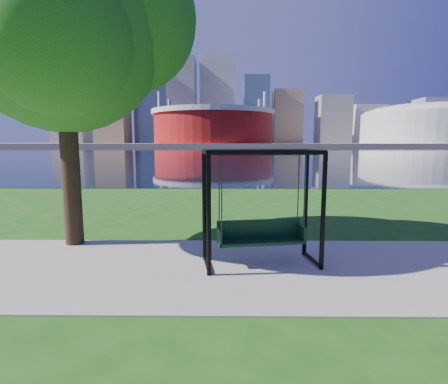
{
  "coord_description": "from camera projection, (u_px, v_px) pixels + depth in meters",
  "views": [
    {
      "loc": [
        -0.15,
        -7.33,
        2.56
      ],
      "look_at": [
        -0.23,
        0.0,
        1.52
      ],
      "focal_mm": 28.0,
      "sensor_mm": 36.0,
      "label": 1
    }
  ],
  "objects": [
    {
      "name": "park_tree",
      "position": [
        60.0,
        23.0,
        8.17
      ],
      "size": [
        6.18,
        5.58,
        7.68
      ],
      "color": "black",
      "rests_on": "ground"
    },
    {
      "name": "far_bank",
      "position": [
        228.0,
        144.0,
        310.42
      ],
      "size": [
        900.0,
        228.0,
        2.0
      ],
      "primitive_type": "cube",
      "color": "#937F60",
      "rests_on": "ground"
    },
    {
      "name": "skyline",
      "position": [
        223.0,
        106.0,
        318.82
      ],
      "size": [
        392.0,
        66.0,
        96.5
      ],
      "color": "gray",
      "rests_on": "far_bank"
    },
    {
      "name": "river",
      "position": [
        228.0,
        151.0,
        108.6
      ],
      "size": [
        900.0,
        180.0,
        0.02
      ],
      "primitive_type": "cube",
      "color": "black",
      "rests_on": "ground"
    },
    {
      "name": "arena",
      "position": [
        427.0,
        123.0,
        236.64
      ],
      "size": [
        84.0,
        84.0,
        26.56
      ],
      "color": "beige",
      "rests_on": "far_bank"
    },
    {
      "name": "stadium",
      "position": [
        213.0,
        125.0,
        238.37
      ],
      "size": [
        83.0,
        83.0,
        32.0
      ],
      "color": "maroon",
      "rests_on": "far_bank"
    },
    {
      "name": "path",
      "position": [
        235.0,
        268.0,
        7.12
      ],
      "size": [
        120.0,
        4.0,
        0.03
      ],
      "primitive_type": "cube",
      "color": "#9E937F",
      "rests_on": "ground"
    },
    {
      "name": "swing",
      "position": [
        261.0,
        210.0,
        7.21
      ],
      "size": [
        2.49,
        1.37,
        2.42
      ],
      "rotation": [
        0.0,
        0.0,
        0.15
      ],
      "color": "black",
      "rests_on": "ground"
    },
    {
      "name": "ground",
      "position": [
        234.0,
        261.0,
        7.62
      ],
      "size": [
        900.0,
        900.0,
        0.0
      ],
      "primitive_type": "plane",
      "color": "#1E5114",
      "rests_on": "ground"
    }
  ]
}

